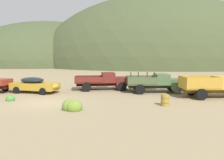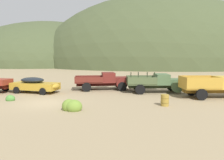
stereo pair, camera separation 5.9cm
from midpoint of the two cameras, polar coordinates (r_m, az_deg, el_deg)
ground_plane at (r=18.52m, az=-16.83°, el=-5.68°), size 300.00×300.00×0.00m
hill_distant at (r=103.15m, az=-14.93°, el=3.95°), size 71.00×74.20×36.01m
hill_far_right at (r=85.79m, az=11.11°, el=3.63°), size 86.07×65.34×50.21m
car_mustard at (r=23.76m, az=-18.71°, el=-1.15°), size 5.29×2.86×1.57m
truck_oxblood at (r=24.53m, az=-1.06°, el=-0.18°), size 6.39×3.25×1.89m
truck_weathered_green at (r=23.23m, az=12.25°, el=-0.63°), size 6.05×2.81×2.16m
truck_faded_yellow at (r=22.21m, az=26.40°, el=-1.45°), size 6.57×2.90×1.91m
oil_drum_foreground at (r=17.17m, az=13.43°, el=-5.04°), size 0.64×0.64×0.86m
bush_between_trucks at (r=29.67m, az=-24.04°, el=-1.12°), size 1.06×0.86×0.85m
bush_lone_scrub at (r=20.48m, az=-24.51°, el=-4.38°), size 0.75×0.61×0.63m
bush_front_right at (r=15.65m, az=-10.12°, el=-6.67°), size 1.43×1.09×1.00m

